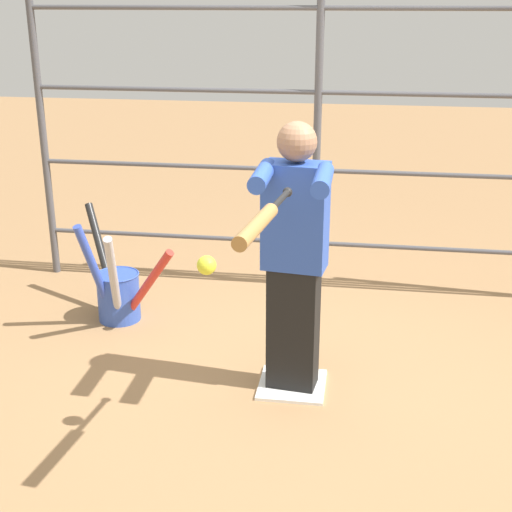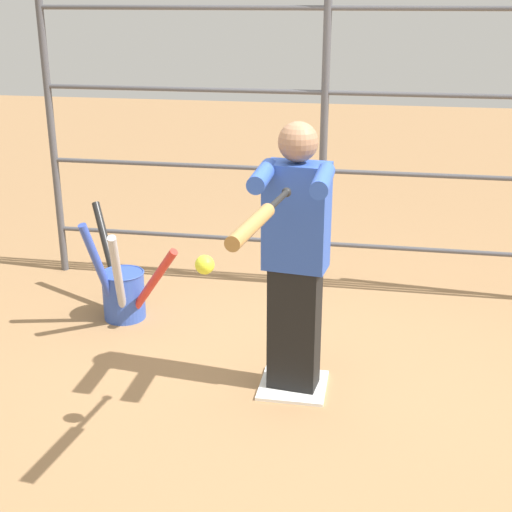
{
  "view_description": "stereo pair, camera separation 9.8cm",
  "coord_description": "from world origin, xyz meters",
  "px_view_note": "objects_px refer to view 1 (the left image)",
  "views": [
    {
      "loc": [
        -0.36,
        3.79,
        2.25
      ],
      "look_at": [
        0.18,
        0.26,
        0.93
      ],
      "focal_mm": 50.0,
      "sensor_mm": 36.0,
      "label": 1
    },
    {
      "loc": [
        -0.46,
        3.78,
        2.25
      ],
      "look_at": [
        0.18,
        0.26,
        0.93
      ],
      "focal_mm": 50.0,
      "sensor_mm": 36.0,
      "label": 2
    }
  ],
  "objects_px": {
    "bat_bucket": "(117,290)",
    "batter": "(294,253)",
    "baseball_bat_swinging": "(261,221)",
    "softball_in_flight": "(207,265)"
  },
  "relations": [
    {
      "from": "batter",
      "to": "baseball_bat_swinging",
      "type": "height_order",
      "value": "batter"
    },
    {
      "from": "batter",
      "to": "bat_bucket",
      "type": "relative_size",
      "value": 1.67
    },
    {
      "from": "baseball_bat_swinging",
      "to": "softball_in_flight",
      "type": "relative_size",
      "value": 8.76
    },
    {
      "from": "batter",
      "to": "baseball_bat_swinging",
      "type": "bearing_deg",
      "value": 86.28
    },
    {
      "from": "baseball_bat_swinging",
      "to": "bat_bucket",
      "type": "bearing_deg",
      "value": -52.33
    },
    {
      "from": "baseball_bat_swinging",
      "to": "softball_in_flight",
      "type": "xyz_separation_m",
      "value": [
        0.31,
        -0.29,
        -0.33
      ]
    },
    {
      "from": "batter",
      "to": "bat_bucket",
      "type": "distance_m",
      "value": 1.68
    },
    {
      "from": "bat_bucket",
      "to": "batter",
      "type": "bearing_deg",
      "value": 150.59
    },
    {
      "from": "batter",
      "to": "softball_in_flight",
      "type": "xyz_separation_m",
      "value": [
        0.37,
        0.63,
        0.14
      ]
    },
    {
      "from": "baseball_bat_swinging",
      "to": "softball_in_flight",
      "type": "distance_m",
      "value": 0.53
    }
  ]
}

